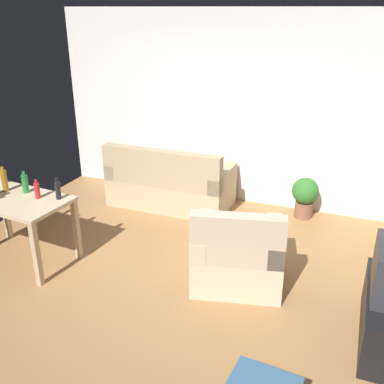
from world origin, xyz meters
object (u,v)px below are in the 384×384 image
Objects in this scene: desk at (15,207)px; bottle_dark at (58,190)px; bottle_red at (37,190)px; bottle_amber at (4,180)px; armchair at (238,256)px; bottle_green at (25,183)px; couch at (170,186)px; potted_plant at (305,195)px.

bottle_dark reaches higher than desk.
bottle_amber is at bearing 176.25° from bottle_red.
armchair is 2.49m from bottle_green.
desk is 2.49m from armchair.
bottle_red reaches higher than couch.
bottle_dark is (-0.50, -1.82, 0.56)m from couch.
desk is 0.33m from bottle_red.
armchair is 3.67× the size of bottle_amber.
armchair is (-0.42, -1.87, -0.01)m from potted_plant.
couch is at bearing 57.21° from bottle_amber.
bottle_green is (-0.95, -1.80, 0.56)m from couch.
armchair is 4.93× the size of bottle_red.
bottle_red is at bearing 26.81° from desk.
bottle_dark reaches higher than armchair.
bottle_green reaches higher than armchair.
couch reaches higher than desk.
bottle_red reaches higher than armchair.
couch is 1.91m from potted_plant.
couch is 7.05× the size of bottle_dark.
couch and armchair have the same top height.
armchair is at bearing 8.60° from bottle_red.
potted_plant is 3.80m from bottle_amber.
bottle_amber is (-1.20, -1.86, 0.58)m from couch.
bottle_red is 0.24m from bottle_dark.
couch is at bearing -59.85° from armchair.
bottle_green is at bearing 160.36° from bottle_red.
armchair is (1.47, -1.56, 0.01)m from couch.
armchair is at bearing 7.71° from bottle_dark.
bottle_amber is 1.18× the size of bottle_dark.
desk is 1.18× the size of armchair.
bottle_green is at bearing 177.92° from bottle_dark.
bottle_red reaches higher than potted_plant.
couch is 1.38× the size of desk.
bottle_red reaches higher than desk.
bottle_dark is at bearing -2.08° from bottle_green.
potted_plant is 1.96× the size of bottle_amber.
bottle_dark is at bearing 74.75° from couch.
bottle_amber is 1.34× the size of bottle_red.
armchair is 4.25× the size of bottle_green.
desk is at bearing -160.87° from bottle_dark.
potted_plant is 2.27× the size of bottle_green.
bottle_red is (0.23, -0.08, -0.02)m from bottle_green.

